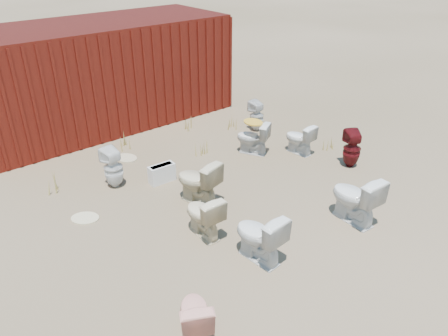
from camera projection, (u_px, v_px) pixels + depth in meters
ground at (246, 209)px, 7.47m from camera, size 100.00×100.00×0.00m
shipping_container at (102, 74)px, 10.44m from camera, size 6.00×2.40×2.40m
toilet_front_a at (259, 236)px, 6.15m from camera, size 0.50×0.81×0.80m
toilet_front_pink at (195, 317)px, 4.94m from camera, size 0.64×0.76×0.67m
toilet_front_c at (355, 198)px, 6.98m from camera, size 0.54×0.87×0.86m
toilet_front_maroon at (352, 149)px, 8.68m from camera, size 0.48×0.48×0.77m
toilet_front_e at (300, 139)px, 9.23m from camera, size 0.43×0.69×0.67m
toilet_back_a at (113, 168)px, 7.98m from camera, size 0.39×0.40×0.77m
toilet_back_beige_left at (203, 215)px, 6.67m from camera, size 0.44×0.73×0.73m
toilet_back_beige_right at (198, 182)px, 7.48m from camera, size 0.64×0.89×0.82m
toilet_back_yellowlid at (253, 138)px, 9.21m from camera, size 0.67×0.79×0.70m
toilet_back_e at (257, 116)px, 10.30m from camera, size 0.33×0.34×0.73m
yellow_lid at (253, 122)px, 9.04m from camera, size 0.36×0.44×0.02m
loose_tank at (162, 173)px, 8.22m from camera, size 0.51×0.22×0.35m
loose_lid_near at (126, 158)px, 9.14m from camera, size 0.53×0.59×0.02m
loose_lid_far at (85, 218)px, 7.21m from camera, size 0.58×0.59×0.02m
weed_clump_a at (56, 182)px, 7.96m from camera, size 0.36×0.36×0.34m
weed_clump_b at (200, 147)px, 9.30m from camera, size 0.32×0.32×0.29m
weed_clump_c at (233, 123)px, 10.49m from camera, size 0.36×0.36×0.28m
weed_clump_d at (122, 142)px, 9.51m from camera, size 0.30×0.30×0.30m
weed_clump_e at (191, 123)px, 10.51m from camera, size 0.34×0.34×0.28m
weed_clump_f at (331, 145)px, 9.47m from camera, size 0.28×0.28×0.24m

